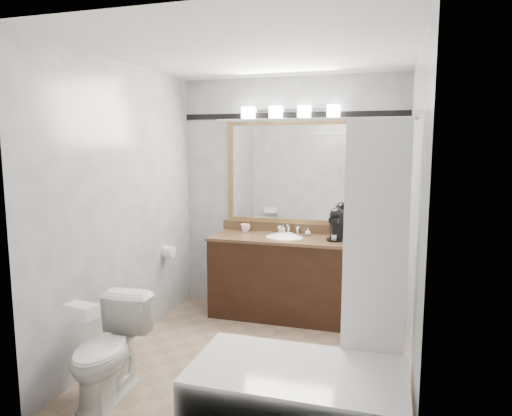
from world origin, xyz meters
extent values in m
cube|color=#9C806A|center=(0.00, 0.00, -0.01)|extent=(2.40, 2.60, 0.01)
cube|color=white|center=(0.00, 0.00, 2.50)|extent=(2.40, 2.60, 0.01)
cube|color=silver|center=(0.00, 1.30, 1.25)|extent=(2.40, 0.01, 2.50)
cube|color=silver|center=(0.00, -1.30, 1.25)|extent=(2.40, 0.01, 2.50)
cube|color=silver|center=(-1.20, 0.00, 1.25)|extent=(0.01, 2.60, 2.50)
cube|color=silver|center=(1.20, 0.00, 1.25)|extent=(0.01, 2.60, 2.50)
cube|color=black|center=(0.00, 1.01, 0.41)|extent=(1.50, 0.55, 0.82)
cube|color=brown|center=(0.00, 1.01, 0.83)|extent=(1.53, 0.58, 0.03)
cube|color=brown|center=(0.00, 1.29, 0.90)|extent=(1.53, 0.03, 0.10)
ellipsoid|color=white|center=(0.00, 1.01, 0.82)|extent=(0.44, 0.34, 0.14)
cube|color=#9D7747|center=(0.00, 1.28, 2.02)|extent=(1.40, 0.04, 0.05)
cube|color=#9D7747|center=(0.00, 1.28, 0.97)|extent=(1.40, 0.04, 0.05)
cube|color=#9D7747|center=(-0.68, 1.28, 1.50)|extent=(0.05, 0.04, 1.00)
cube|color=#9D7747|center=(0.68, 1.28, 1.50)|extent=(0.05, 0.04, 1.00)
cube|color=white|center=(0.00, 1.29, 1.50)|extent=(1.30, 0.01, 1.00)
cube|color=silver|center=(0.00, 1.27, 2.15)|extent=(0.90, 0.05, 0.03)
cube|color=white|center=(-0.45, 1.22, 2.13)|extent=(0.12, 0.12, 0.12)
cube|color=white|center=(-0.15, 1.22, 2.13)|extent=(0.12, 0.12, 0.12)
cube|color=white|center=(0.15, 1.22, 2.13)|extent=(0.12, 0.12, 0.12)
cube|color=white|center=(0.45, 1.22, 2.13)|extent=(0.12, 0.12, 0.12)
cube|color=black|center=(0.00, 1.29, 2.10)|extent=(2.40, 0.01, 0.06)
cube|color=white|center=(0.53, -0.92, 0.23)|extent=(1.30, 0.72, 0.45)
cylinder|color=silver|center=(0.53, -0.54, 1.95)|extent=(1.30, 0.02, 0.02)
cube|color=white|center=(0.95, -0.55, 1.18)|extent=(0.40, 0.04, 1.55)
cylinder|color=white|center=(-1.14, 0.66, 0.70)|extent=(0.11, 0.12, 0.12)
imported|color=white|center=(-0.84, -0.85, 0.35)|extent=(0.41, 0.70, 0.70)
cube|color=white|center=(-0.84, -1.12, 0.74)|extent=(0.22, 0.14, 0.08)
cylinder|color=black|center=(0.52, 0.98, 0.86)|extent=(0.17, 0.17, 0.02)
cylinder|color=black|center=(0.53, 1.04, 0.98)|extent=(0.14, 0.14, 0.24)
sphere|color=black|center=(0.53, 1.04, 1.10)|extent=(0.14, 0.14, 0.14)
cube|color=black|center=(0.51, 0.97, 1.06)|extent=(0.11, 0.11, 0.05)
cylinder|color=silver|center=(0.51, 0.97, 0.89)|extent=(0.06, 0.06, 0.06)
imported|color=white|center=(-0.48, 1.22, 0.89)|extent=(0.10, 0.10, 0.07)
imported|color=white|center=(-0.48, 1.17, 0.89)|extent=(0.10, 0.10, 0.09)
imported|color=white|center=(-0.06, 1.20, 0.90)|extent=(0.05, 0.05, 0.09)
imported|color=white|center=(0.22, 1.16, 0.89)|extent=(0.08, 0.08, 0.08)
cube|color=beige|center=(0.01, 1.13, 0.86)|extent=(0.09, 0.06, 0.03)
camera|label=1|loc=(1.03, -3.49, 1.79)|focal=32.00mm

